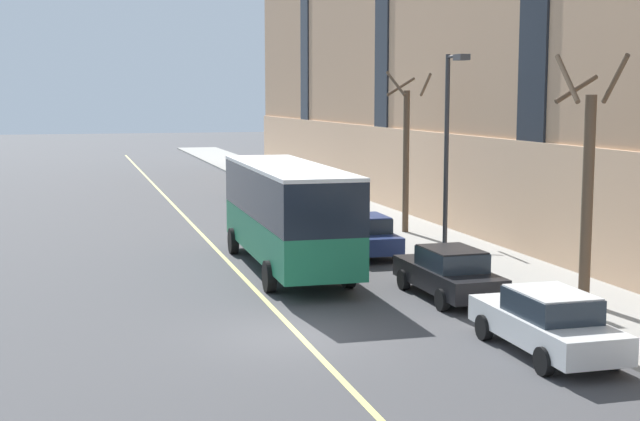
% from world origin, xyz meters
% --- Properties ---
extents(ground_plane, '(260.00, 260.00, 0.00)m').
position_xyz_m(ground_plane, '(0.00, 0.00, 0.00)').
color(ground_plane, '#424244').
extents(sidewalk, '(4.51, 160.00, 0.15)m').
position_xyz_m(sidewalk, '(8.81, 3.00, 0.07)').
color(sidewalk, '#9E9B93').
rests_on(sidewalk, ground).
extents(city_bus, '(3.00, 11.08, 3.70)m').
position_xyz_m(city_bus, '(1.77, 8.46, 2.14)').
color(city_bus, '#1E704C').
rests_on(city_bus, ground).
extents(parked_car_navy_0, '(2.00, 4.79, 1.56)m').
position_xyz_m(parked_car_navy_0, '(5.36, 10.64, 0.78)').
color(parked_car_navy_0, navy).
rests_on(parked_car_navy_0, ground).
extents(parked_car_white_1, '(2.04, 4.61, 1.56)m').
position_xyz_m(parked_car_white_1, '(5.22, 24.38, 0.78)').
color(parked_car_white_1, silver).
rests_on(parked_car_white_1, ground).
extents(parked_car_white_4, '(1.94, 4.81, 1.56)m').
position_xyz_m(parked_car_white_4, '(5.26, -3.18, 0.78)').
color(parked_car_white_4, silver).
rests_on(parked_car_white_4, ground).
extents(parked_car_black_5, '(1.91, 4.60, 1.56)m').
position_xyz_m(parked_car_black_5, '(5.49, 30.49, 0.78)').
color(parked_car_black_5, black).
rests_on(parked_car_black_5, ground).
extents(parked_car_white_6, '(2.08, 4.59, 1.56)m').
position_xyz_m(parked_car_white_6, '(5.32, 18.13, 0.78)').
color(parked_car_white_6, silver).
rests_on(parked_car_white_6, ground).
extents(parked_car_black_7, '(1.95, 4.76, 1.56)m').
position_xyz_m(parked_car_black_7, '(5.45, 2.88, 0.78)').
color(parked_car_black_7, black).
rests_on(parked_car_black_7, ground).
extents(street_tree_mid_block, '(1.74, 1.70, 7.09)m').
position_xyz_m(street_tree_mid_block, '(8.66, 0.69, 3.64)').
color(street_tree_mid_block, brown).
rests_on(street_tree_mid_block, sidewalk).
extents(street_tree_far_uptown, '(1.84, 1.71, 6.99)m').
position_xyz_m(street_tree_far_uptown, '(8.68, 14.87, 3.69)').
color(street_tree_far_uptown, brown).
rests_on(street_tree_far_uptown, sidewalk).
extents(street_lamp, '(0.36, 1.48, 7.33)m').
position_xyz_m(street_lamp, '(7.15, 6.87, 4.61)').
color(street_lamp, '#2D2D30').
rests_on(street_lamp, sidewalk).
extents(lane_centerline, '(0.16, 140.00, 0.01)m').
position_xyz_m(lane_centerline, '(0.07, 3.00, 0.00)').
color(lane_centerline, '#E0D66B').
rests_on(lane_centerline, ground).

